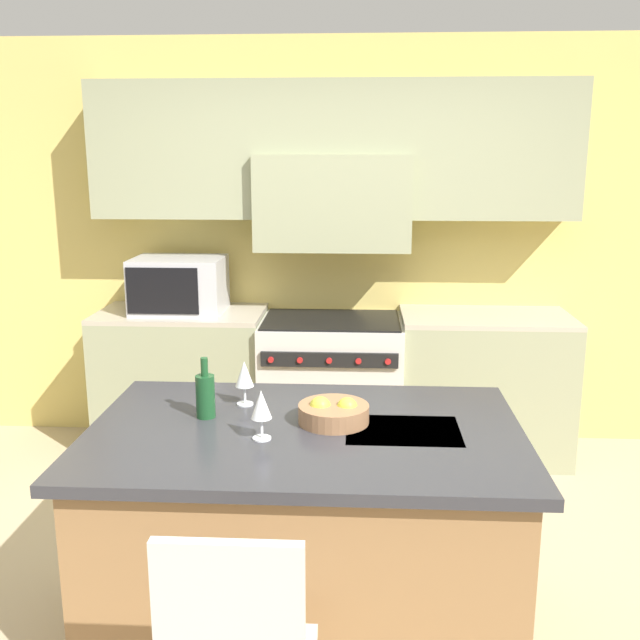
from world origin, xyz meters
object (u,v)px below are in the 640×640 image
object	(u,v)px
wine_glass_near	(261,406)
fruit_bowl	(333,412)
wine_glass_far	(244,375)
microwave	(179,285)
wine_bottle	(205,395)
range_stove	(331,387)

from	to	relation	value
wine_glass_near	fruit_bowl	world-z (taller)	wine_glass_near
wine_glass_near	wine_glass_far	bearing A→B (deg)	108.28
microwave	wine_bottle	xyz separation A→B (m)	(0.55, -1.79, -0.12)
wine_bottle	wine_glass_far	xyz separation A→B (m)	(0.13, 0.15, 0.04)
microwave	wine_glass_near	size ratio (longest dim) A/B	3.01
wine_glass_far	fruit_bowl	distance (m)	0.44
microwave	wine_glass_far	xyz separation A→B (m)	(0.69, -1.64, -0.09)
wine_glass_far	fruit_bowl	bearing A→B (deg)	-25.70
microwave	range_stove	bearing A→B (deg)	-1.08
range_stove	microwave	xyz separation A→B (m)	(-0.99, 0.02, 0.67)
range_stove	wine_glass_far	world-z (taller)	wine_glass_far
range_stove	wine_bottle	distance (m)	1.90
range_stove	wine_bottle	xyz separation A→B (m)	(-0.44, -1.77, 0.55)
wine_bottle	wine_glass_far	distance (m)	0.21
wine_glass_far	fruit_bowl	size ratio (longest dim) A/B	0.68
range_stove	wine_glass_far	size ratio (longest dim) A/B	4.77
wine_bottle	fruit_bowl	size ratio (longest dim) A/B	0.89
microwave	wine_bottle	distance (m)	1.88
wine_bottle	wine_glass_far	bearing A→B (deg)	48.67
wine_glass_far	microwave	bearing A→B (deg)	112.75
range_stove	fruit_bowl	xyz separation A→B (m)	(0.08, -1.80, 0.49)
fruit_bowl	wine_glass_near	bearing A→B (deg)	-144.44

